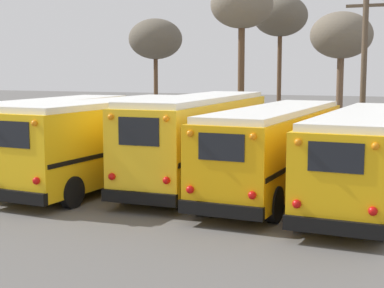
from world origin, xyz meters
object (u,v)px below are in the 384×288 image
Objects in this scene: school_bus_0 at (48,135)px; school_bus_4 at (367,153)px; utility_pole at (364,70)px; bare_tree_2 at (280,17)px; school_bus_3 at (277,146)px; school_bus_1 at (109,139)px; bare_tree_3 at (156,40)px; school_bus_2 at (199,137)px; bare_tree_0 at (341,37)px; bare_tree_1 at (242,7)px.

school_bus_4 is (12.29, 0.00, -0.07)m from school_bus_0.
bare_tree_2 is (-6.47, 9.47, 3.43)m from utility_pole.
school_bus_1 is at bearing -171.34° from school_bus_3.
bare_tree_3 is (-15.77, 9.96, 2.17)m from utility_pole.
school_bus_1 is 0.98× the size of school_bus_2.
bare_tree_2 is at bearing 85.61° from school_bus_1.
bare_tree_0 is (9.00, 15.47, 4.47)m from school_bus_0.
school_bus_4 is at bearing 2.73° from school_bus_1.
utility_pole reaches higher than bare_tree_3.
school_bus_4 is at bearing -67.62° from bare_tree_2.
school_bus_2 is 18.89m from bare_tree_2.
bare_tree_3 reaches higher than school_bus_3.
utility_pole reaches higher than school_bus_0.
utility_pole reaches higher than school_bus_4.
bare_tree_2 is at bearing 76.40° from school_bus_0.
utility_pole is 1.08× the size of bare_tree_0.
bare_tree_0 is (-0.22, 14.97, 4.52)m from school_bus_3.
school_bus_1 is 20.20m from bare_tree_2.
bare_tree_0 is at bearing 28.71° from bare_tree_1.
school_bus_0 is 1.32× the size of bare_tree_0.
school_bus_4 is at bearing -56.57° from bare_tree_1.
school_bus_0 is 12.29m from school_bus_4.
school_bus_0 reaches higher than school_bus_3.
utility_pole reaches higher than bare_tree_0.
bare_tree_3 reaches higher than school_bus_1.
school_bus_2 is at bearing 8.66° from school_bus_0.
bare_tree_3 is at bearing 131.45° from school_bus_4.
bare_tree_0 is (5.93, 15.91, 4.44)m from school_bus_1.
school_bus_3 is 3.11m from school_bus_4.
bare_tree_1 is 1.01× the size of bare_tree_2.
bare_tree_1 reaches higher than bare_tree_0.
school_bus_1 is 21.75m from bare_tree_3.
bare_tree_0 is at bearing 90.83° from school_bus_3.
school_bus_4 is (9.22, 0.44, -0.10)m from school_bus_1.
utility_pole is at bearing -32.28° from bare_tree_3.
bare_tree_1 is (-7.10, 3.35, 3.49)m from utility_pole.
bare_tree_2 is at bearing 104.30° from school_bus_3.
school_bus_0 is 18.45m from bare_tree_0.
school_bus_0 is at bearing -76.18° from bare_tree_3.
utility_pole is at bearing -55.66° from bare_tree_2.
school_bus_2 reaches higher than school_bus_3.
school_bus_0 is 20.26m from bare_tree_2.
school_bus_1 is at bearing -129.12° from utility_pole.
utility_pole is 0.89× the size of bare_tree_1.
school_bus_0 is 14.67m from utility_pole.
school_bus_4 is 1.18× the size of bare_tree_1.
bare_tree_2 is (4.55, 18.80, 6.01)m from school_bus_0.
bare_tree_0 is (-2.02, 6.13, 1.89)m from utility_pole.
school_bus_2 reaches higher than school_bus_0.
school_bus_3 is at bearing -53.39° from bare_tree_3.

